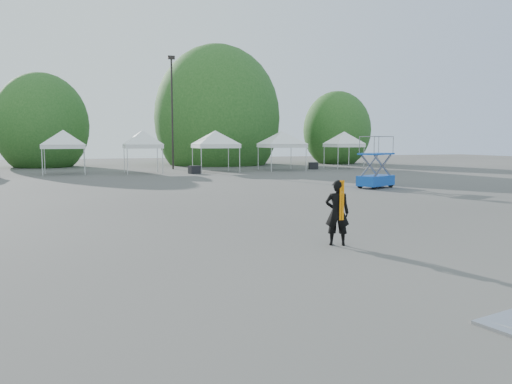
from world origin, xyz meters
name	(u,v)px	position (x,y,z in m)	size (l,w,h in m)	color
ground	(282,240)	(0.00, 0.00, 0.00)	(120.00, 120.00, 0.00)	#474442
light_pole_east	(172,106)	(3.00, 32.00, 5.52)	(0.60, 0.25, 9.80)	black
tree_mid_w	(42,126)	(-8.00, 40.00, 3.93)	(4.16, 4.16, 6.33)	#382314
tree_mid_e	(217,118)	(9.00, 39.00, 4.84)	(5.12, 5.12, 7.79)	#382314
tree_far_e	(337,130)	(22.00, 37.00, 3.63)	(3.84, 3.84, 5.84)	#382314
tent_d	(63,133)	(-5.88, 28.47, 3.06)	(4.37, 4.37, 3.88)	silver
tent_e	(142,134)	(-0.14, 27.56, 3.06)	(3.97, 3.97, 3.88)	silver
tent_f	(215,134)	(5.58, 27.23, 3.06)	(4.67, 4.67, 3.88)	silver
tent_g	(282,134)	(11.53, 27.62, 3.06)	(4.71, 4.71, 3.88)	silver
tent_h	(344,135)	(17.91, 28.25, 3.06)	(3.99, 3.99, 3.88)	silver
man	(337,213)	(1.01, -1.09, 0.81)	(0.70, 0.60, 1.62)	black
scissor_lift	(376,162)	(10.18, 11.23, 1.40)	(2.40, 1.88, 2.78)	#0D36B4
crate_mid	(194,170)	(3.45, 25.56, 0.31)	(0.80, 0.62, 0.62)	black
crate_east	(313,166)	(14.65, 27.83, 0.30)	(0.78, 0.61, 0.61)	black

